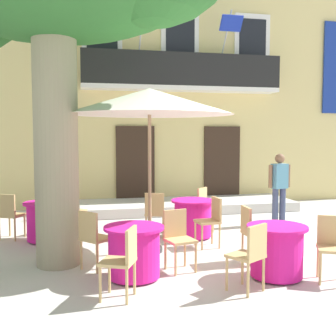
{
  "coord_description": "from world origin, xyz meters",
  "views": [
    {
      "loc": [
        -2.81,
        -6.9,
        2.06
      ],
      "look_at": [
        -0.76,
        2.4,
        1.3
      ],
      "focal_mm": 44.95,
      "sensor_mm": 36.0,
      "label": 1
    }
  ],
  "objects_px": {
    "cafe_chair_near_tree_1": "(178,235)",
    "cafe_table_near_tree": "(134,252)",
    "pedestrian_near_entrance": "(279,185)",
    "cafe_chair_near_tree_0": "(123,258)",
    "cafe_chair_far_side_2": "(252,230)",
    "cafe_chair_middle_1": "(211,218)",
    "cafe_chair_far_side_1": "(332,244)",
    "cafe_chair_middle_0": "(155,211)",
    "cafe_table_far_side": "(277,251)",
    "cafe_umbrella": "(149,102)",
    "cafe_chair_middle_2": "(206,206)",
    "cafe_table_front": "(46,221)",
    "cafe_table_middle": "(193,218)",
    "cafe_chair_far_side_0": "(250,253)",
    "cafe_chair_near_tree_2": "(93,236)",
    "cafe_chair_front_2": "(53,221)",
    "cafe_chair_front_0": "(71,208)",
    "cafe_chair_front_1": "(9,213)"
  },
  "relations": [
    {
      "from": "cafe_table_middle",
      "to": "cafe_chair_front_1",
      "type": "relative_size",
      "value": 0.95
    },
    {
      "from": "cafe_table_front",
      "to": "cafe_table_middle",
      "type": "bearing_deg",
      "value": -6.9
    },
    {
      "from": "cafe_chair_front_2",
      "to": "cafe_umbrella",
      "type": "xyz_separation_m",
      "value": [
        1.66,
        -0.44,
        2.08
      ]
    },
    {
      "from": "cafe_table_near_tree",
      "to": "cafe_table_far_side",
      "type": "bearing_deg",
      "value": -11.37
    },
    {
      "from": "cafe_table_near_tree",
      "to": "cafe_chair_near_tree_2",
      "type": "distance_m",
      "value": 0.77
    },
    {
      "from": "cafe_table_front",
      "to": "cafe_chair_far_side_2",
      "type": "distance_m",
      "value": 3.96
    },
    {
      "from": "cafe_table_near_tree",
      "to": "cafe_chair_middle_1",
      "type": "distance_m",
      "value": 2.15
    },
    {
      "from": "cafe_chair_near_tree_1",
      "to": "cafe_table_near_tree",
      "type": "bearing_deg",
      "value": -160.43
    },
    {
      "from": "cafe_chair_middle_1",
      "to": "cafe_chair_far_side_1",
      "type": "height_order",
      "value": "same"
    },
    {
      "from": "cafe_chair_far_side_0",
      "to": "cafe_chair_near_tree_0",
      "type": "bearing_deg",
      "value": 175.25
    },
    {
      "from": "cafe_chair_near_tree_0",
      "to": "cafe_chair_far_side_2",
      "type": "height_order",
      "value": "same"
    },
    {
      "from": "cafe_chair_far_side_1",
      "to": "cafe_umbrella",
      "type": "bearing_deg",
      "value": 138.65
    },
    {
      "from": "cafe_chair_middle_2",
      "to": "cafe_chair_near_tree_1",
      "type": "bearing_deg",
      "value": -116.53
    },
    {
      "from": "cafe_table_front",
      "to": "cafe_chair_far_side_2",
      "type": "relative_size",
      "value": 0.95
    },
    {
      "from": "cafe_chair_near_tree_2",
      "to": "cafe_chair_middle_2",
      "type": "relative_size",
      "value": 1.0
    },
    {
      "from": "cafe_chair_middle_0",
      "to": "cafe_chair_middle_2",
      "type": "height_order",
      "value": "same"
    },
    {
      "from": "cafe_chair_middle_0",
      "to": "cafe_chair_front_1",
      "type": "relative_size",
      "value": 1.0
    },
    {
      "from": "cafe_chair_near_tree_1",
      "to": "cafe_chair_middle_2",
      "type": "bearing_deg",
      "value": 63.47
    },
    {
      "from": "cafe_chair_front_0",
      "to": "cafe_table_far_side",
      "type": "bearing_deg",
      "value": -50.13
    },
    {
      "from": "cafe_chair_middle_0",
      "to": "cafe_table_front",
      "type": "distance_m",
      "value": 2.12
    },
    {
      "from": "pedestrian_near_entrance",
      "to": "cafe_chair_near_tree_1",
      "type": "bearing_deg",
      "value": -138.91
    },
    {
      "from": "cafe_chair_near_tree_0",
      "to": "cafe_chair_front_0",
      "type": "relative_size",
      "value": 1.0
    },
    {
      "from": "cafe_chair_middle_0",
      "to": "cafe_umbrella",
      "type": "height_order",
      "value": "cafe_umbrella"
    },
    {
      "from": "cafe_table_near_tree",
      "to": "cafe_chair_front_1",
      "type": "distance_m",
      "value": 3.44
    },
    {
      "from": "cafe_chair_middle_1",
      "to": "cafe_table_far_side",
      "type": "height_order",
      "value": "cafe_chair_middle_1"
    },
    {
      "from": "cafe_table_near_tree",
      "to": "cafe_chair_near_tree_0",
      "type": "bearing_deg",
      "value": -107.9
    },
    {
      "from": "cafe_chair_far_side_0",
      "to": "cafe_chair_front_2",
      "type": "bearing_deg",
      "value": 135.02
    },
    {
      "from": "cafe_chair_middle_0",
      "to": "cafe_chair_far_side_0",
      "type": "relative_size",
      "value": 1.0
    },
    {
      "from": "pedestrian_near_entrance",
      "to": "cafe_table_near_tree",
      "type": "bearing_deg",
      "value": -142.28
    },
    {
      "from": "cafe_table_near_tree",
      "to": "cafe_table_far_side",
      "type": "xyz_separation_m",
      "value": [
        2.01,
        -0.4,
        0.0
      ]
    },
    {
      "from": "cafe_chair_near_tree_2",
      "to": "cafe_chair_middle_2",
      "type": "height_order",
      "value": "same"
    },
    {
      "from": "cafe_chair_front_0",
      "to": "cafe_table_far_side",
      "type": "relative_size",
      "value": 1.05
    },
    {
      "from": "cafe_table_near_tree",
      "to": "pedestrian_near_entrance",
      "type": "bearing_deg",
      "value": 37.72
    },
    {
      "from": "cafe_chair_middle_0",
      "to": "cafe_chair_near_tree_2",
      "type": "bearing_deg",
      "value": -125.84
    },
    {
      "from": "cafe_chair_near_tree_1",
      "to": "cafe_chair_middle_1",
      "type": "relative_size",
      "value": 1.0
    },
    {
      "from": "cafe_table_near_tree",
      "to": "cafe_table_far_side",
      "type": "height_order",
      "value": "same"
    },
    {
      "from": "cafe_chair_near_tree_2",
      "to": "cafe_table_far_side",
      "type": "xyz_separation_m",
      "value": [
        2.56,
        -0.92,
        -0.14
      ]
    },
    {
      "from": "cafe_table_front",
      "to": "cafe_table_near_tree",
      "type": "bearing_deg",
      "value": -61.24
    },
    {
      "from": "cafe_chair_middle_1",
      "to": "cafe_chair_front_0",
      "type": "height_order",
      "value": "same"
    },
    {
      "from": "cafe_table_front",
      "to": "cafe_chair_far_side_0",
      "type": "xyz_separation_m",
      "value": [
        2.77,
        -3.34,
        0.14
      ]
    },
    {
      "from": "cafe_table_near_tree",
      "to": "cafe_chair_front_2",
      "type": "height_order",
      "value": "cafe_chair_front_2"
    },
    {
      "from": "cafe_chair_middle_0",
      "to": "cafe_chair_far_side_2",
      "type": "relative_size",
      "value": 1.0
    },
    {
      "from": "cafe_chair_middle_0",
      "to": "cafe_umbrella",
      "type": "xyz_separation_m",
      "value": [
        -0.28,
        -0.99,
        2.08
      ]
    },
    {
      "from": "cafe_table_near_tree",
      "to": "cafe_umbrella",
      "type": "bearing_deg",
      "value": 70.68
    },
    {
      "from": "cafe_chair_middle_1",
      "to": "cafe_chair_far_side_1",
      "type": "relative_size",
      "value": 1.0
    },
    {
      "from": "pedestrian_near_entrance",
      "to": "cafe_table_middle",
      "type": "bearing_deg",
      "value": -161.83
    },
    {
      "from": "cafe_table_far_side",
      "to": "cafe_chair_far_side_2",
      "type": "relative_size",
      "value": 0.95
    },
    {
      "from": "cafe_chair_middle_0",
      "to": "cafe_table_far_side",
      "type": "bearing_deg",
      "value": -64.87
    },
    {
      "from": "cafe_chair_front_1",
      "to": "cafe_table_front",
      "type": "bearing_deg",
      "value": -19.57
    },
    {
      "from": "cafe_table_near_tree",
      "to": "cafe_chair_middle_1",
      "type": "height_order",
      "value": "cafe_chair_middle_1"
    }
  ]
}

